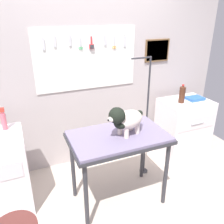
# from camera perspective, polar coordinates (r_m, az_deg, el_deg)

# --- Properties ---
(ground) EXTENTS (4.40, 4.00, 0.04)m
(ground) POSITION_cam_1_polar(r_m,az_deg,el_deg) (2.75, 4.42, -24.70)
(ground) COLOR #BFAFA0
(rear_wall_panel) EXTENTS (4.00, 0.11, 2.30)m
(rear_wall_panel) POSITION_cam_1_polar(r_m,az_deg,el_deg) (3.14, -5.57, 7.39)
(rear_wall_panel) COLOR #B5AAA9
(rear_wall_panel) RESTS_ON ground
(grooming_table) EXTENTS (1.02, 0.62, 0.85)m
(grooming_table) POSITION_cam_1_polar(r_m,az_deg,el_deg) (2.47, 1.68, -7.32)
(grooming_table) COLOR #2D2D33
(grooming_table) RESTS_ON ground
(grooming_arm) EXTENTS (0.30, 0.11, 1.56)m
(grooming_arm) POSITION_cam_1_polar(r_m,az_deg,el_deg) (2.96, 8.19, -2.82)
(grooming_arm) COLOR #2D2D33
(grooming_arm) RESTS_ON ground
(dog) EXTENTS (0.45, 0.29, 0.33)m
(dog) POSITION_cam_1_polar(r_m,az_deg,el_deg) (2.34, 3.26, -1.79)
(dog) COLOR silver
(dog) RESTS_ON grooming_table
(cabinet_right) EXTENTS (0.68, 0.54, 0.85)m
(cabinet_right) POSITION_cam_1_polar(r_m,az_deg,el_deg) (3.65, 16.83, -3.62)
(cabinet_right) COLOR white
(cabinet_right) RESTS_ON ground
(spray_bottle_short) EXTENTS (0.05, 0.05, 0.25)m
(spray_bottle_short) POSITION_cam_1_polar(r_m,az_deg,el_deg) (2.70, -24.81, -1.82)
(spray_bottle_short) COLOR #CF5D6D
(spray_bottle_short) RESTS_ON counter_left
(soda_bottle) EXTENTS (0.08, 0.08, 0.26)m
(soda_bottle) POSITION_cam_1_polar(r_m,az_deg,el_deg) (3.36, 16.64, 4.15)
(soda_bottle) COLOR #472618
(soda_bottle) RESTS_ON cabinet_right
(supply_tray) EXTENTS (0.24, 0.18, 0.04)m
(supply_tray) POSITION_cam_1_polar(r_m,az_deg,el_deg) (3.57, 19.44, 3.13)
(supply_tray) COLOR blue
(supply_tray) RESTS_ON cabinet_right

